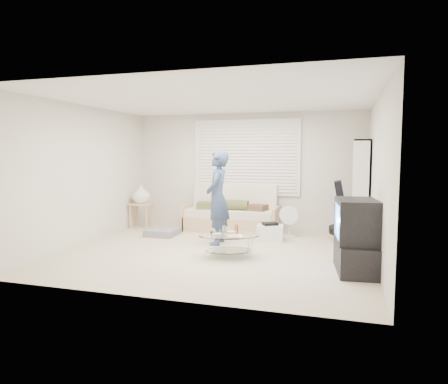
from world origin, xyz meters
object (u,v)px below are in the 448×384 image
(futon_sofa, at_px, (232,216))
(bookshelf, at_px, (360,190))
(tv_unit, at_px, (356,237))
(coffee_table, at_px, (229,239))

(futon_sofa, xyz_separation_m, bookshelf, (2.56, -0.21, 0.63))
(bookshelf, bearing_deg, futon_sofa, 175.41)
(tv_unit, height_order, coffee_table, tv_unit)
(bookshelf, distance_m, tv_unit, 2.25)
(futon_sofa, xyz_separation_m, coffee_table, (0.55, -2.13, -0.03))
(tv_unit, bearing_deg, bookshelf, 86.74)
(bookshelf, xyz_separation_m, tv_unit, (-0.13, -2.20, -0.45))
(futon_sofa, bearing_deg, bookshelf, -4.59)
(futon_sofa, height_order, bookshelf, bookshelf)
(bookshelf, height_order, tv_unit, bookshelf)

